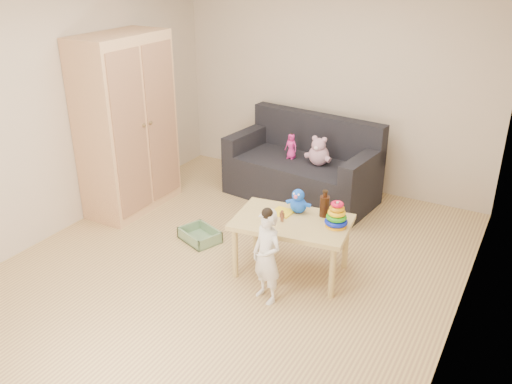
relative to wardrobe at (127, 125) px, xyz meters
The scene contains 13 objects.
room 1.81m from the wardrobe, 15.55° to the right, with size 4.50×4.50×4.50m.
wardrobe is the anchor object (origin of this frame).
sofa 2.12m from the wardrobe, 35.36° to the left, with size 1.74×0.87×0.49m, color black.
play_table 2.38m from the wardrobe, 10.13° to the right, with size 1.03×0.65×0.54m, color tan.
storage_bin 1.51m from the wardrobe, 15.61° to the right, with size 0.40×0.30×0.12m, color gray, non-canonical shape.
toddler 2.48m from the wardrobe, 21.69° to the right, with size 0.31×0.20×0.83m, color white.
pink_bear 2.18m from the wardrobe, 30.74° to the left, with size 0.25×0.22×0.29m, color #C793AE, non-canonical shape.
doll 1.90m from the wardrobe, 37.42° to the left, with size 0.15×0.10×0.30m, color #EC2C98.
ring_stacker 2.66m from the wardrobe, ahead, with size 0.21×0.21×0.24m.
brown_bottle 2.48m from the wardrobe, ahead, with size 0.09×0.09×0.25m.
blue_plush 2.25m from the wardrobe, ahead, with size 0.20×0.16×0.24m, color #1C5FFF, non-canonical shape.
wooden_figure 2.25m from the wardrobe, 12.20° to the right, with size 0.05×0.04×0.11m, color brown, non-canonical shape.
yellow_book 2.16m from the wardrobe, ahead, with size 0.18×0.18×0.01m, color yellow.
Camera 1 is at (2.34, -3.86, 2.78)m, focal length 38.00 mm.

